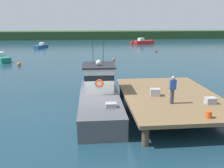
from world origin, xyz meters
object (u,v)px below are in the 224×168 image
at_px(crate_stack_mid_dock, 210,101).
at_px(mooring_buoy_channel_marker, 114,59).
at_px(moored_boat_far_right, 1,58).
at_px(crate_stack_near_edge, 155,92).
at_px(bait_bucket, 208,114).
at_px(moored_boat_mid_harbor, 142,42).
at_px(mooring_buoy_inshore, 19,64).
at_px(main_fishing_boat, 99,96).
at_px(moored_boat_off_the_point, 41,46).
at_px(mooring_buoy_spare_mooring, 156,51).
at_px(deckhand_by_the_boat, 172,89).

xyz_separation_m(crate_stack_mid_dock, mooring_buoy_channel_marker, (-3.25, 22.40, -1.19)).
height_order(crate_stack_mid_dock, moored_boat_far_right, crate_stack_mid_dock).
bearing_deg(crate_stack_near_edge, bait_bucket, -65.89).
relative_size(moored_boat_far_right, mooring_buoy_channel_marker, 12.10).
xyz_separation_m(moored_boat_mid_harbor, mooring_buoy_inshore, (-22.38, -26.32, -0.28)).
distance_m(main_fishing_boat, bait_bucket, 6.99).
xyz_separation_m(main_fishing_boat, bait_bucket, (5.20, -4.66, 0.36)).
bearing_deg(moored_boat_off_the_point, mooring_buoy_spare_mooring, -20.67).
bearing_deg(crate_stack_mid_dock, deckhand_by_the_boat, 173.39).
relative_size(crate_stack_near_edge, moored_boat_off_the_point, 0.14).
xyz_separation_m(moored_boat_mid_harbor, moored_boat_far_right, (-25.97, -22.37, -0.07)).
height_order(moored_boat_off_the_point, mooring_buoy_inshore, moored_boat_off_the_point).
bearing_deg(bait_bucket, moored_boat_off_the_point, 110.64).
bearing_deg(main_fishing_boat, mooring_buoy_inshore, 120.19).
distance_m(crate_stack_mid_dock, moored_boat_mid_harbor, 46.26).
xyz_separation_m(moored_boat_mid_harbor, mooring_buoy_channel_marker, (-9.55, -23.43, -0.33)).
bearing_deg(crate_stack_near_edge, mooring_buoy_spare_mooring, 73.94).
xyz_separation_m(mooring_buoy_spare_mooring, mooring_buoy_inshore, (-21.90, -12.16, 0.07)).
height_order(crate_stack_mid_dock, deckhand_by_the_boat, deckhand_by_the_boat).
relative_size(crate_stack_near_edge, moored_boat_far_right, 0.12).
relative_size(moored_boat_mid_harbor, mooring_buoy_channel_marker, 15.35).
height_order(moored_boat_mid_harbor, mooring_buoy_inshore, moored_boat_mid_harbor).
bearing_deg(moored_boat_off_the_point, main_fishing_boat, -74.10).
relative_size(bait_bucket, mooring_buoy_channel_marker, 0.85).
distance_m(crate_stack_mid_dock, moored_boat_off_the_point, 43.73).
height_order(deckhand_by_the_boat, moored_boat_mid_harbor, deckhand_by_the_boat).
xyz_separation_m(crate_stack_mid_dock, deckhand_by_the_boat, (-2.22, 0.26, 0.67)).
bearing_deg(moored_boat_off_the_point, deckhand_by_the_boat, -69.70).
height_order(main_fishing_boat, mooring_buoy_channel_marker, main_fishing_boat).
relative_size(moored_boat_off_the_point, mooring_buoy_channel_marker, 11.09).
bearing_deg(mooring_buoy_channel_marker, bait_bucket, -84.97).
distance_m(main_fishing_boat, moored_boat_mid_harbor, 44.92).
relative_size(deckhand_by_the_boat, moored_boat_mid_harbor, 0.27).
bearing_deg(deckhand_by_the_boat, crate_stack_mid_dock, -6.61).
relative_size(bait_bucket, mooring_buoy_inshore, 0.69).
height_order(deckhand_by_the_boat, moored_boat_far_right, deckhand_by_the_boat).
relative_size(deckhand_by_the_boat, mooring_buoy_inshore, 3.33).
distance_m(bait_bucket, mooring_buoy_spare_mooring, 34.34).
xyz_separation_m(crate_stack_mid_dock, mooring_buoy_inshore, (-16.09, 19.50, -1.14)).
bearing_deg(moored_boat_mid_harbor, deckhand_by_the_boat, -100.58).
distance_m(deckhand_by_the_boat, moored_boat_mid_harbor, 46.38).
bearing_deg(crate_stack_near_edge, moored_boat_far_right, 127.95).
bearing_deg(moored_boat_mid_harbor, mooring_buoy_spare_mooring, -91.92).
bearing_deg(moored_boat_mid_harbor, crate_stack_near_edge, -101.64).
bearing_deg(mooring_buoy_inshore, main_fishing_boat, -59.81).
bearing_deg(moored_boat_mid_harbor, mooring_buoy_inshore, -130.37).
xyz_separation_m(bait_bucket, moored_boat_mid_harbor, (7.40, 47.77, -0.84)).
relative_size(crate_stack_near_edge, moored_boat_mid_harbor, 0.10).
bearing_deg(moored_boat_off_the_point, mooring_buoy_inshore, -87.44).
height_order(moored_boat_far_right, moored_boat_off_the_point, moored_boat_far_right).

